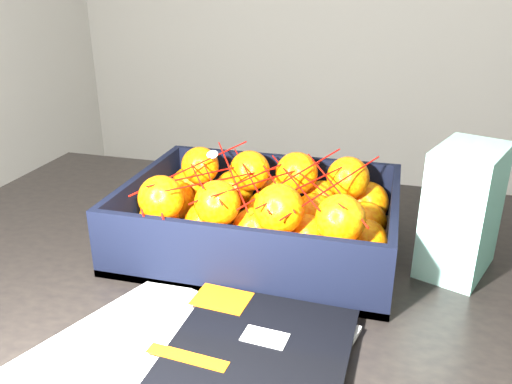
% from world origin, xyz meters
% --- Properties ---
extents(table, '(1.21, 0.81, 0.75)m').
position_xyz_m(table, '(-0.33, -0.15, 0.65)').
color(table, black).
rests_on(table, ground).
extents(magazine_stack, '(0.41, 0.34, 0.02)m').
position_xyz_m(magazine_stack, '(-0.30, -0.41, 0.76)').
color(magazine_stack, silver).
rests_on(magazine_stack, table).
extents(produce_crate, '(0.44, 0.33, 0.11)m').
position_xyz_m(produce_crate, '(-0.31, -0.10, 0.78)').
color(produce_crate, olive).
rests_on(produce_crate, table).
extents(clementine_heap, '(0.42, 0.31, 0.13)m').
position_xyz_m(clementine_heap, '(-0.31, -0.10, 0.82)').
color(clementine_heap, orange).
rests_on(clementine_heap, produce_crate).
extents(mesh_net, '(0.36, 0.29, 0.11)m').
position_xyz_m(mesh_net, '(-0.32, -0.11, 0.87)').
color(mesh_net, '#B80D06').
rests_on(mesh_net, clementine_heap).
extents(retail_carton, '(0.13, 0.15, 0.20)m').
position_xyz_m(retail_carton, '(-0.00, -0.10, 0.85)').
color(retail_carton, white).
rests_on(retail_carton, table).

